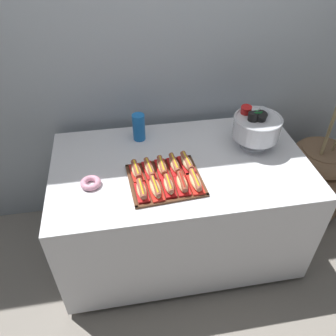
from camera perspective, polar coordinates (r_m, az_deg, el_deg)
name	(u,v)px	position (r m, az deg, el deg)	size (l,w,h in m)	color
ground_plane	(178,243)	(2.61, 1.73, -12.62)	(10.00, 10.00, 0.00)	gray
back_wall	(165,44)	(2.28, -0.49, 20.20)	(6.00, 0.10, 2.60)	#9EA8B2
buffet_table	(179,205)	(2.29, 1.93, -6.35)	(1.56, 0.90, 0.78)	silver
floor_vase	(314,180)	(2.91, 23.51, -1.88)	(0.51, 0.51, 1.16)	brown
serving_tray	(165,180)	(1.91, -0.46, -2.08)	(0.43, 0.39, 0.01)	#56331E
hot_dog_0	(142,191)	(1.81, -4.49, -3.82)	(0.07, 0.16, 0.06)	red
hot_dog_1	(155,188)	(1.82, -2.16, -3.44)	(0.08, 0.18, 0.06)	red
hot_dog_2	(169,186)	(1.83, 0.13, -3.01)	(0.07, 0.15, 0.06)	#B21414
hot_dog_3	(182,184)	(1.85, 2.39, -2.65)	(0.07, 0.16, 0.06)	red
hot_dog_4	(195,182)	(1.87, 4.61, -2.30)	(0.08, 0.18, 0.06)	red
hot_dog_5	(136,171)	(1.93, -5.36, -0.50)	(0.08, 0.16, 0.06)	red
hot_dog_6	(149,169)	(1.94, -3.18, -0.19)	(0.08, 0.18, 0.06)	red
hot_dog_7	(162,167)	(1.95, -1.03, 0.17)	(0.07, 0.18, 0.06)	red
hot_dog_8	(174,165)	(1.97, 1.10, 0.54)	(0.07, 0.18, 0.06)	red
hot_dog_9	(187,163)	(1.98, 3.20, 0.87)	(0.09, 0.19, 0.07)	red
punch_bowl	(256,126)	(2.17, 14.72, 6.91)	(0.30, 0.30, 0.26)	silver
cup_stack	(139,127)	(2.20, -4.95, 6.90)	(0.08, 0.08, 0.18)	blue
donut	(91,183)	(1.93, -12.93, -2.46)	(0.12, 0.12, 0.03)	pink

